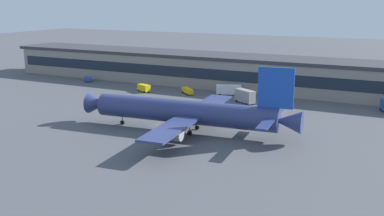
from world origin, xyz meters
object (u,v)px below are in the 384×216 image
object	(u,v)px
airliner	(188,112)
crew_van	(144,88)
pushback_tractor	(88,79)
catering_truck	(245,96)
belt_loader	(188,91)
fuel_truck	(228,89)

from	to	relation	value
airliner	crew_van	xyz separation A→B (m)	(-36.03, 36.91, -3.45)
pushback_tractor	catering_truck	size ratio (longest dim) A/B	0.70
airliner	belt_loader	size ratio (longest dim) A/B	9.07
airliner	pushback_tractor	bearing A→B (deg)	146.19
crew_van	fuel_truck	size ratio (longest dim) A/B	0.64
airliner	pushback_tractor	world-z (taller)	airliner
belt_loader	pushback_tractor	xyz separation A→B (m)	(-45.85, 4.21, -0.10)
crew_van	belt_loader	bearing A→B (deg)	12.48
belt_loader	catering_truck	distance (m)	22.54
catering_truck	crew_van	size ratio (longest dim) A/B	1.33
catering_truck	fuel_truck	distance (m)	12.90
catering_truck	fuel_truck	xyz separation A→B (m)	(-9.14, 9.09, -0.41)
belt_loader	pushback_tractor	bearing A→B (deg)	174.76
pushback_tractor	fuel_truck	world-z (taller)	fuel_truck
fuel_truck	pushback_tractor	bearing A→B (deg)	-179.52
airliner	crew_van	distance (m)	51.69
catering_truck	crew_van	bearing A→B (deg)	178.48
belt_loader	fuel_truck	bearing A→B (deg)	19.95
belt_loader	crew_van	size ratio (longest dim) A/B	1.08
pushback_tractor	crew_van	xyz separation A→B (m)	(30.46, -7.61, 0.41)
catering_truck	belt_loader	bearing A→B (deg)	168.74
crew_van	fuel_truck	bearing A→B (deg)	15.96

